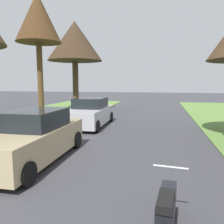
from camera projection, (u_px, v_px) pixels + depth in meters
street_tree_left_mid_b at (38, 19)px, 14.45m from camera, size 2.90×2.90×8.06m
street_tree_left_far at (75, 42)px, 19.58m from camera, size 4.73×4.73×7.65m
parked_sedan_tan at (32, 138)px, 7.08m from camera, size 2.01×4.43×1.57m
parked_sedan_silver at (90, 113)px, 12.88m from camera, size 2.01×4.43×1.57m
parked_motorcycle at (167, 212)px, 3.43m from camera, size 0.60×2.05×0.97m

